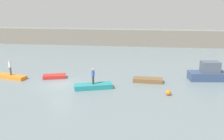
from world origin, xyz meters
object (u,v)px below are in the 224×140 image
(rowboat_orange, at_px, (11,77))
(rowboat_red, at_px, (54,76))
(motorboat, at_px, (213,74))
(person_white_shirt, at_px, (10,67))
(rowboat_brown, at_px, (148,80))
(person_blue_shirt, at_px, (93,75))
(mooring_buoy, at_px, (168,93))
(rowboat_teal, at_px, (93,86))

(rowboat_orange, height_order, rowboat_red, rowboat_red)
(motorboat, xyz_separation_m, rowboat_orange, (-23.42, -2.40, -0.55))
(motorboat, distance_m, person_white_shirt, 23.55)
(rowboat_orange, distance_m, rowboat_brown, 16.03)
(person_blue_shirt, height_order, mooring_buoy, person_blue_shirt)
(rowboat_red, distance_m, person_white_shirt, 5.25)
(person_blue_shirt, bearing_deg, rowboat_teal, 180.00)
(rowboat_teal, relative_size, rowboat_brown, 1.20)
(person_blue_shirt, distance_m, mooring_buoy, 7.74)
(mooring_buoy, bearing_deg, rowboat_red, 162.83)
(motorboat, xyz_separation_m, rowboat_brown, (-7.40, -1.79, -0.52))
(mooring_buoy, bearing_deg, rowboat_orange, 169.74)
(rowboat_teal, relative_size, mooring_buoy, 7.48)
(rowboat_red, relative_size, rowboat_teal, 0.67)
(rowboat_teal, bearing_deg, rowboat_red, 131.77)
(rowboat_orange, xyz_separation_m, person_blue_shirt, (10.36, -2.31, 1.24))
(rowboat_orange, relative_size, rowboat_teal, 0.98)
(rowboat_red, distance_m, person_blue_shirt, 6.24)
(motorboat, xyz_separation_m, rowboat_red, (-18.36, -1.66, -0.55))
(rowboat_red, relative_size, person_blue_shirt, 1.56)
(motorboat, relative_size, person_white_shirt, 3.16)
(rowboat_brown, distance_m, mooring_buoy, 4.32)
(rowboat_orange, bearing_deg, rowboat_red, 22.43)
(rowboat_brown, bearing_deg, person_white_shirt, -175.19)
(rowboat_orange, height_order, rowboat_teal, rowboat_teal)
(rowboat_red, xyz_separation_m, person_white_shirt, (-5.06, -0.73, 1.22))
(rowboat_brown, bearing_deg, rowboat_red, -178.01)
(rowboat_orange, bearing_deg, rowboat_brown, 16.37)
(rowboat_orange, xyz_separation_m, mooring_buoy, (17.95, -3.25, 0.06))
(rowboat_orange, height_order, rowboat_brown, rowboat_brown)
(motorboat, height_order, person_blue_shirt, motorboat)
(person_blue_shirt, bearing_deg, rowboat_orange, 167.43)
(rowboat_orange, height_order, person_white_shirt, person_white_shirt)
(rowboat_red, xyz_separation_m, rowboat_teal, (5.30, -3.04, 0.05))
(rowboat_brown, xyz_separation_m, person_white_shirt, (-16.02, -0.61, 1.20))
(rowboat_orange, xyz_separation_m, rowboat_brown, (16.02, 0.61, 0.03))
(rowboat_brown, bearing_deg, motorboat, 16.19)
(rowboat_teal, distance_m, rowboat_brown, 6.37)
(mooring_buoy, bearing_deg, person_blue_shirt, 172.95)
(rowboat_teal, bearing_deg, motorboat, 1.45)
(rowboat_brown, height_order, person_white_shirt, person_white_shirt)
(person_blue_shirt, xyz_separation_m, mooring_buoy, (7.59, -0.94, -1.18))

